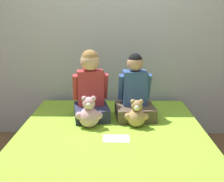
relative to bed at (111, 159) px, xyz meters
name	(u,v)px	position (x,y,z in m)	size (l,w,h in m)	color
ground_plane	(111,182)	(0.00, 0.00, -0.22)	(14.00, 14.00, 0.00)	brown
wall_behind_bed	(113,28)	(0.00, 1.09, 1.03)	(8.00, 0.06, 2.50)	silver
bed	(111,159)	(0.00, 0.00, 0.00)	(1.61, 1.96, 0.43)	#997F60
child_on_left	(91,89)	(-0.20, 0.44, 0.49)	(0.38, 0.42, 0.65)	#282D47
child_on_right	(135,94)	(0.21, 0.44, 0.45)	(0.39, 0.38, 0.61)	brown
teddy_bear_held_by_left_child	(89,114)	(-0.20, 0.18, 0.34)	(0.24, 0.18, 0.28)	#DBA3B2
teddy_bear_held_by_right_child	(137,115)	(0.22, 0.19, 0.32)	(0.21, 0.16, 0.25)	tan
sign_card	(116,139)	(0.04, -0.07, 0.22)	(0.21, 0.15, 0.00)	white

